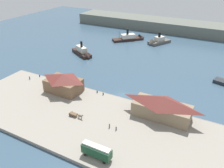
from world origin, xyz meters
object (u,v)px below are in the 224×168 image
object	(u,v)px
pedestrian_at_waters_edge	(109,126)
pedestrian_walking_east	(30,78)
pedestrian_near_west_shed	(116,128)
ferry_near_quay	(157,42)
horse_cart	(76,115)
ferry_shed_central_terminal	(162,107)
street_tram	(96,151)
mooring_post_west	(40,76)
ferry_shed_east_terminal	(63,83)
ferry_departing_north	(83,53)
ferry_moored_west	(132,38)
mooring_post_center_west	(103,94)
mooring_post_east	(97,92)

from	to	relation	value
pedestrian_at_waters_edge	pedestrian_walking_east	xyz separation A→B (m)	(-49.75, 13.58, -0.01)
pedestrian_near_west_shed	ferry_near_quay	world-z (taller)	ferry_near_quay
horse_cart	pedestrian_at_waters_edge	size ratio (longest dim) A/B	3.49
ferry_shed_central_terminal	ferry_near_quay	bearing A→B (deg)	109.04
street_tram	mooring_post_west	distance (m)	59.43
pedestrian_near_west_shed	pedestrian_at_waters_edge	world-z (taller)	pedestrian_at_waters_edge
ferry_shed_east_terminal	pedestrian_at_waters_edge	distance (m)	31.43
pedestrian_near_west_shed	pedestrian_at_waters_edge	distance (m)	2.53
ferry_departing_north	mooring_post_west	bearing A→B (deg)	-91.07
pedestrian_walking_east	pedestrian_near_west_shed	bearing A→B (deg)	-14.63
ferry_moored_west	ferry_near_quay	size ratio (longest dim) A/B	1.17
ferry_near_quay	pedestrian_near_west_shed	bearing A→B (deg)	-79.75
ferry_shed_central_terminal	pedestrian_walking_east	bearing A→B (deg)	-179.59
pedestrian_at_waters_edge	pedestrian_walking_east	world-z (taller)	pedestrian_at_waters_edge
pedestrian_near_west_shed	ferry_moored_west	distance (m)	101.80
ferry_moored_west	ferry_near_quay	xyz separation A→B (m)	(18.94, 0.01, 0.03)
pedestrian_walking_east	ferry_near_quay	bearing A→B (deg)	66.73
ferry_near_quay	ferry_departing_north	xyz separation A→B (m)	(-32.27, -41.76, 0.21)
pedestrian_near_west_shed	mooring_post_west	world-z (taller)	pedestrian_near_west_shed
mooring_post_center_west	ferry_moored_west	xyz separation A→B (m)	(-21.28, 77.74, -0.14)
ferry_shed_central_terminal	pedestrian_near_west_shed	bearing A→B (deg)	-127.36
street_tram	ferry_departing_north	size ratio (longest dim) A/B	0.48
pedestrian_walking_east	ferry_near_quay	size ratio (longest dim) A/B	0.09
ferry_shed_central_terminal	mooring_post_center_west	distance (m)	26.12
ferry_shed_central_terminal	ferry_moored_west	distance (m)	93.75
mooring_post_center_west	ferry_moored_west	bearing A→B (deg)	105.31
ferry_moored_west	mooring_post_east	bearing A→B (deg)	-76.79
pedestrian_at_waters_edge	mooring_post_west	xyz separation A→B (m)	(-47.62, 17.81, -0.32)
ferry_near_quay	mooring_post_east	bearing A→B (deg)	-90.58
pedestrian_at_waters_edge	mooring_post_west	distance (m)	50.85
mooring_post_east	ferry_departing_north	world-z (taller)	ferry_departing_north
mooring_post_east	ferry_moored_west	distance (m)	79.47
pedestrian_at_waters_edge	mooring_post_west	size ratio (longest dim) A/B	1.87
pedestrian_walking_east	ferry_near_quay	distance (m)	88.75
ferry_shed_east_terminal	ferry_moored_west	distance (m)	82.82
horse_cart	mooring_post_center_west	xyz separation A→B (m)	(1.00, 17.71, -0.47)
ferry_shed_east_terminal	ferry_moored_west	size ratio (longest dim) A/B	0.70
mooring_post_east	pedestrian_at_waters_edge	bearing A→B (deg)	-48.89
mooring_post_center_west	ferry_departing_north	world-z (taller)	ferry_departing_north
street_tram	horse_cart	world-z (taller)	street_tram
horse_cart	mooring_post_east	size ratio (longest dim) A/B	6.52
pedestrian_near_west_shed	mooring_post_east	bearing A→B (deg)	135.33
ferry_shed_central_terminal	ferry_shed_east_terminal	bearing A→B (deg)	-177.93
mooring_post_center_west	ferry_near_quay	distance (m)	77.79
pedestrian_at_waters_edge	pedestrian_walking_east	size ratio (longest dim) A/B	1.02
pedestrian_at_waters_edge	ferry_departing_north	distance (m)	71.07
ferry_shed_central_terminal	ferry_moored_west	bearing A→B (deg)	120.06
street_tram	pedestrian_near_west_shed	bearing A→B (deg)	92.33
pedestrian_near_west_shed	pedestrian_at_waters_edge	xyz separation A→B (m)	(-2.53, 0.06, 0.08)
ferry_moored_west	ferry_near_quay	bearing A→B (deg)	0.03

